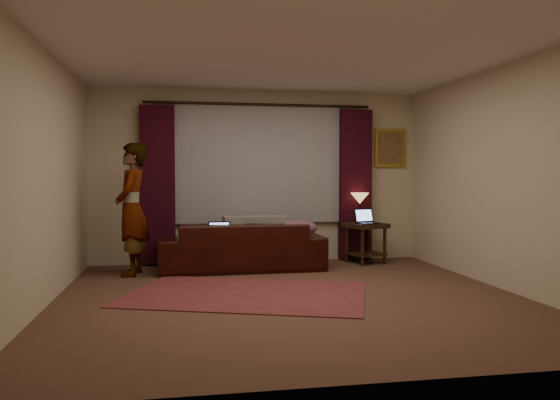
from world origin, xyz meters
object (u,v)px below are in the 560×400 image
at_px(sofa, 242,237).
at_px(laptop_table, 368,216).
at_px(end_table, 366,243).
at_px(tiffany_lamp, 360,208).
at_px(laptop_sofa, 221,231).
at_px(person, 132,209).

bearing_deg(sofa, laptop_table, -178.24).
bearing_deg(laptop_table, end_table, 71.05).
bearing_deg(sofa, tiffany_lamp, -169.69).
height_order(sofa, laptop_sofa, sofa).
xyz_separation_m(end_table, tiffany_lamp, (-0.05, 0.15, 0.53)).
height_order(tiffany_lamp, laptop_table, tiffany_lamp).
xyz_separation_m(laptop_sofa, laptop_table, (2.19, 0.26, 0.15)).
distance_m(laptop_sofa, laptop_table, 2.21).
xyz_separation_m(tiffany_lamp, person, (-3.32, -0.55, 0.04)).
bearing_deg(person, tiffany_lamp, 104.07).
bearing_deg(laptop_sofa, end_table, 6.15).
bearing_deg(end_table, tiffany_lamp, 107.16).
distance_m(tiffany_lamp, person, 3.36).
distance_m(laptop_sofa, end_table, 2.25).
bearing_deg(end_table, sofa, -173.35).
distance_m(laptop_table, person, 3.36).
relative_size(end_table, tiffany_lamp, 1.35).
bearing_deg(laptop_sofa, sofa, 24.96).
relative_size(tiffany_lamp, laptop_table, 1.35).
bearing_deg(tiffany_lamp, laptop_table, -82.91).
relative_size(sofa, laptop_sofa, 6.94).
relative_size(laptop_table, person, 0.19).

